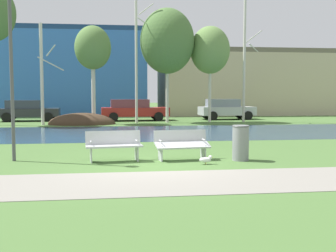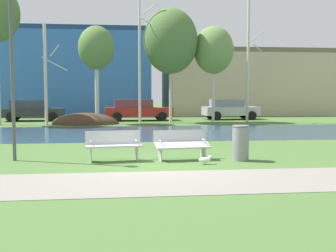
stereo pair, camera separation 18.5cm
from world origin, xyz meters
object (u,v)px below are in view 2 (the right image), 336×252
bench_left (114,145)px  streetlamp (11,44)px  parked_sedan_second_red (137,109)px  bench_right (182,144)px  parked_van_nearest_dark (32,110)px  parked_hatch_third_silver (229,109)px  trash_bin (241,142)px  seagull (205,160)px

bench_left → streetlamp: streetlamp is taller
parked_sedan_second_red → bench_right: bearing=-87.9°
bench_left → streetlamp: (-2.88, 0.41, 2.90)m
parked_sedan_second_red → parked_van_nearest_dark: bearing=175.9°
parked_van_nearest_dark → parked_hatch_third_silver: size_ratio=1.02×
bench_right → parked_van_nearest_dark: bearing=114.0°
bench_left → trash_bin: 3.69m
streetlamp → trash_bin: bearing=-6.4°
bench_left → parked_hatch_third_silver: bearing=65.4°
bench_right → parked_sedan_second_red: size_ratio=0.34×
bench_left → parked_hatch_third_silver: parked_hatch_third_silver is taller
bench_right → parked_sedan_second_red: (-0.64, 17.38, 0.32)m
bench_left → parked_hatch_third_silver: 19.68m
seagull → parked_sedan_second_red: parked_sedan_second_red is taller
parked_hatch_third_silver → streetlamp: bearing=-122.3°
bench_left → parked_sedan_second_red: 17.43m
bench_right → streetlamp: size_ratio=0.33×
streetlamp → parked_hatch_third_silver: 20.85m
seagull → parked_hatch_third_silver: bearing=73.2°
seagull → streetlamp: bearing=166.9°
bench_left → trash_bin: bearing=-5.0°
parked_van_nearest_dark → bench_left: bearing=-71.5°
trash_bin → parked_hatch_third_silver: bearing=76.1°
parked_sedan_second_red → parked_hatch_third_silver: 6.87m
bench_left → parked_van_nearest_dark: (-6.00, 17.91, 0.30)m
bench_left → trash_bin: trash_bin is taller
trash_bin → seagull: 1.32m
parked_sedan_second_red → bench_left: bearing=-94.4°
bench_right → trash_bin: 1.72m
streetlamp → parked_hatch_third_silver: bearing=57.7°
trash_bin → parked_hatch_third_silver: 18.77m
seagull → bench_right: bearing=122.8°
bench_left → parked_van_nearest_dark: bearing=108.5°
parked_van_nearest_dark → parked_sedan_second_red: size_ratio=0.87×
trash_bin → streetlamp: bearing=173.6°
parked_van_nearest_dark → streetlamp: bearing=-79.9°
streetlamp → parked_van_nearest_dark: bearing=100.1°
parked_van_nearest_dark → bench_right: bearing=-66.0°
bench_left → trash_bin: size_ratio=1.60×
trash_bin → parked_sedan_second_red: (-2.33, 17.70, 0.26)m
bench_right → streetlamp: streetlamp is taller
bench_left → parked_sedan_second_red: parked_sedan_second_red is taller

